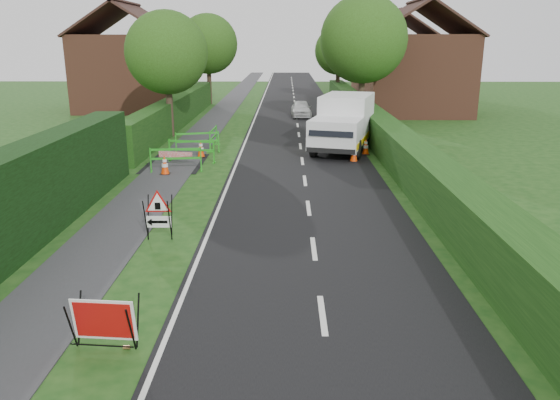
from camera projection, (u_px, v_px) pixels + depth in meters
name	position (u px, v px, depth m)	size (l,w,h in m)	color
ground	(211.00, 264.00, 12.98)	(120.00, 120.00, 0.00)	#164012
road_surface	(295.00, 103.00, 46.53)	(6.00, 90.00, 0.02)	black
footpath	(230.00, 103.00, 46.59)	(2.00, 90.00, 0.02)	#2D2D30
hedge_west_near	(2.00, 263.00, 13.03)	(1.10, 18.00, 2.50)	black
hedge_west_far	(178.00, 125.00, 34.14)	(1.00, 24.00, 1.80)	#14380F
hedge_east	(377.00, 143.00, 28.26)	(1.20, 50.00, 1.50)	#14380F
house_west	(130.00, 71.00, 41.06)	(7.50, 7.40, 7.88)	brown
house_east_a	(415.00, 73.00, 38.91)	(7.50, 7.40, 7.88)	brown
house_east_b	(393.00, 64.00, 52.33)	(7.50, 7.40, 7.88)	brown
tree_nw	(167.00, 53.00, 29.04)	(4.40, 4.40, 6.70)	#2D2116
tree_ne	(364.00, 39.00, 32.56)	(5.20, 5.20, 7.79)	#2D2116
tree_fw	(208.00, 44.00, 44.29)	(4.80, 4.80, 7.24)	#2D2116
tree_fe	(339.00, 51.00, 48.18)	(4.20, 4.20, 6.33)	#2D2116
red_rect_sign	(104.00, 321.00, 9.28)	(1.13, 0.74, 0.93)	black
triangle_sign	(157.00, 211.00, 14.30)	(0.81, 0.81, 1.17)	black
works_van	(344.00, 122.00, 26.13)	(3.66, 6.04, 2.59)	silver
traffic_cone_0	(354.00, 153.00, 23.82)	(0.38, 0.38, 0.79)	black
traffic_cone_1	(366.00, 146.00, 25.31)	(0.38, 0.38, 0.79)	black
traffic_cone_2	(354.00, 137.00, 27.75)	(0.38, 0.38, 0.79)	black
traffic_cone_3	(165.00, 165.00, 21.55)	(0.38, 0.38, 0.79)	black
traffic_cone_4	(201.00, 149.00, 24.74)	(0.38, 0.38, 0.79)	black
ped_barrier_0	(176.00, 156.00, 21.94)	(2.09, 0.61, 1.00)	#20921A
ped_barrier_1	(191.00, 148.00, 23.66)	(2.09, 0.65, 1.00)	#20921A
ped_barrier_2	(197.00, 140.00, 25.67)	(2.08, 0.86, 1.00)	#20921A
ped_barrier_3	(213.00, 136.00, 26.73)	(0.41, 2.07, 1.00)	#20921A
redwhite_plank	(176.00, 165.00, 23.31)	(1.50, 0.04, 0.25)	red
litter_can	(127.00, 349.00, 9.41)	(0.07, 0.07, 0.12)	#BF7F4C
hatchback_car	(301.00, 109.00, 37.86)	(1.32, 3.27, 1.12)	silver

